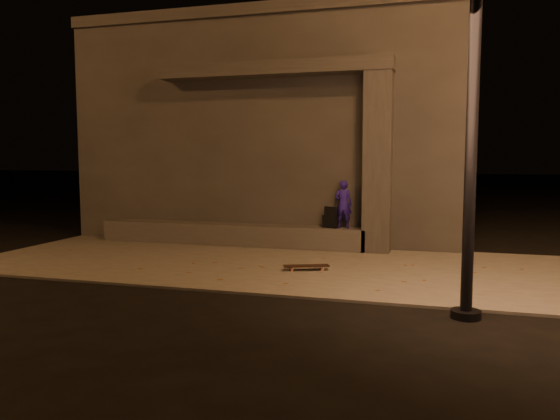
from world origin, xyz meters
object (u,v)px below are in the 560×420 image
(column, at_px, (378,163))
(skateboarder, at_px, (343,204))
(skateboard, at_px, (306,266))
(backpack, at_px, (331,220))

(column, relative_size, skateboarder, 3.62)
(skateboarder, distance_m, skateboard, 2.42)
(skateboard, bearing_deg, column, 45.72)
(skateboard, bearing_deg, backpack, 68.47)
(skateboarder, bearing_deg, column, 176.91)
(backpack, distance_m, skateboard, 2.30)
(backpack, bearing_deg, column, 20.61)
(column, distance_m, backpack, 1.52)
(skateboarder, bearing_deg, skateboard, 80.83)
(skateboarder, relative_size, backpack, 2.22)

